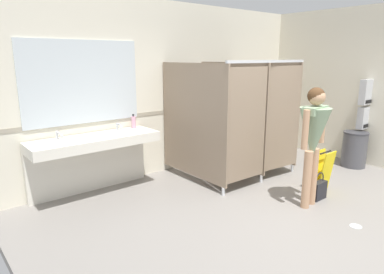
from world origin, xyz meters
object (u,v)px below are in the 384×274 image
at_px(paper_towel_dispenser_lower, 364,118).
at_px(trash_bin, 354,149).
at_px(handbag, 319,190).
at_px(wet_floor_sign, 324,171).
at_px(person_standing, 314,133).
at_px(soap_dispenser, 134,122).
at_px(paper_towel_dispenser_upper, 367,92).

distance_m(paper_towel_dispenser_lower, trash_bin, 0.61).
height_order(trash_bin, handbag, trash_bin).
bearing_deg(paper_towel_dispenser_lower, handbag, -168.95).
bearing_deg(wet_floor_sign, paper_towel_dispenser_lower, 9.18).
relative_size(person_standing, soap_dispenser, 7.23).
relative_size(paper_towel_dispenser_lower, wet_floor_sign, 0.64).
bearing_deg(person_standing, wet_floor_sign, 13.42).
bearing_deg(paper_towel_dispenser_lower, person_standing, -169.71).
height_order(trash_bin, person_standing, person_standing).
bearing_deg(paper_towel_dispenser_lower, paper_towel_dispenser_upper, -90.00).
bearing_deg(handbag, paper_towel_dispenser_upper, 10.85).
distance_m(paper_towel_dispenser_upper, paper_towel_dispenser_lower, 0.47).
relative_size(paper_towel_dispenser_upper, soap_dispenser, 2.03).
bearing_deg(paper_towel_dispenser_upper, paper_towel_dispenser_lower, 90.00).
relative_size(paper_towel_dispenser_upper, wet_floor_sign, 0.72).
relative_size(trash_bin, soap_dispenser, 2.93).
xyz_separation_m(person_standing, soap_dispenser, (-1.33, 2.32, -0.03)).
height_order(paper_towel_dispenser_lower, trash_bin, paper_towel_dispenser_lower).
distance_m(trash_bin, handbag, 1.91).
distance_m(paper_towel_dispenser_upper, trash_bin, 1.06).
bearing_deg(paper_towel_dispenser_lower, wet_floor_sign, -170.82).
relative_size(person_standing, handbag, 4.01).
distance_m(paper_towel_dispenser_lower, person_standing, 2.45).
height_order(paper_towel_dispenser_upper, soap_dispenser, paper_towel_dispenser_upper).
xyz_separation_m(person_standing, handbag, (0.30, 0.03, -0.86)).
height_order(paper_towel_dispenser_upper, wet_floor_sign, paper_towel_dispenser_upper).
bearing_deg(handbag, trash_bin, 12.25).
relative_size(paper_towel_dispenser_upper, person_standing, 0.28).
relative_size(paper_towel_dispenser_lower, soap_dispenser, 1.81).
relative_size(handbag, soap_dispenser, 1.80).
bearing_deg(wet_floor_sign, person_standing, -166.58).
relative_size(paper_towel_dispenser_upper, trash_bin, 0.70).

